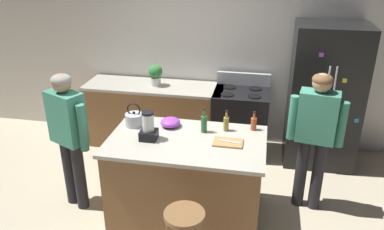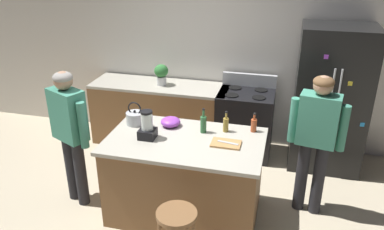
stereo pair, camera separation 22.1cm
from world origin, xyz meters
name	(u,v)px [view 2 (the right image)]	position (x,y,z in m)	size (l,w,h in m)	color
ground_plane	(185,212)	(0.00, 0.00, 0.00)	(14.00, 14.00, 0.00)	beige
back_wall	(220,52)	(0.00, 1.95, 1.35)	(8.00, 0.10, 2.70)	silver
kitchen_island	(185,177)	(0.00, 0.00, 0.46)	(1.64, 0.99, 0.93)	brown
back_counter_run	(161,114)	(-0.80, 1.55, 0.46)	(2.00, 0.64, 0.93)	brown
refrigerator	(330,99)	(1.54, 1.50, 0.95)	(0.90, 0.73, 1.89)	black
stove_range	(245,123)	(0.46, 1.52, 0.47)	(0.76, 0.65, 1.11)	black
person_by_island_left	(70,127)	(-1.28, -0.09, 0.96)	(0.57, 0.37, 1.59)	#26262B
person_by_sink_right	(316,133)	(1.32, 0.39, 0.97)	(0.60, 0.29, 1.60)	#26262B
bar_stool	(177,227)	(0.16, -0.87, 0.53)	(0.36, 0.36, 0.68)	brown
potted_plant	(161,73)	(-0.77, 1.55, 1.10)	(0.20, 0.20, 0.30)	silver
blender_appliance	(147,127)	(-0.39, -0.06, 1.05)	(0.17, 0.17, 0.31)	black
bottle_olive_oil	(203,124)	(0.15, 0.21, 1.03)	(0.07, 0.07, 0.28)	#2D6638
bottle_cooking_sauce	(254,125)	(0.67, 0.37, 1.00)	(0.06, 0.06, 0.22)	#B24C26
bottle_vinegar	(226,124)	(0.38, 0.29, 1.01)	(0.06, 0.06, 0.24)	olive
mixing_bowl	(171,122)	(-0.24, 0.28, 0.97)	(0.22, 0.22, 0.10)	purple
tea_kettle	(135,118)	(-0.64, 0.23, 1.00)	(0.28, 0.20, 0.27)	#B7BABF
cutting_board	(226,144)	(0.43, 0.00, 0.94)	(0.30, 0.20, 0.02)	#B7844C
chef_knife	(228,143)	(0.45, 0.00, 0.95)	(0.22, 0.03, 0.01)	#B7BABF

